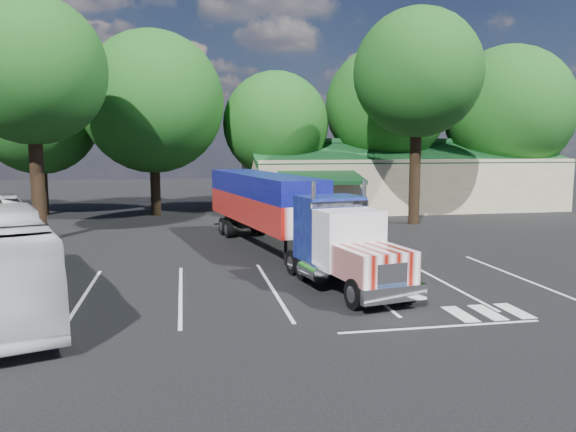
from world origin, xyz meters
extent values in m
plane|color=black|center=(0.00, 0.00, 0.00)|extent=(120.00, 120.00, 0.00)
cube|color=#C3B691|center=(14.00, 18.00, 2.00)|extent=(24.00, 11.00, 4.00)
cube|color=#123F1D|center=(14.00, 15.60, 4.50)|extent=(24.20, 6.25, 2.10)
cube|color=#123F1D|center=(14.00, 20.40, 4.50)|extent=(24.20, 6.25, 2.10)
cube|color=#C3B691|center=(6.00, 12.30, 1.40)|extent=(5.00, 2.50, 2.80)
cube|color=#123F1D|center=(6.00, 11.00, 2.90)|extent=(5.40, 3.19, 0.80)
cylinder|color=black|center=(-13.00, 17.80, 2.00)|extent=(0.70, 0.70, 4.00)
sphere|color=#144513|center=(-13.00, 17.80, 7.15)|extent=(8.40, 8.40, 8.40)
cylinder|color=black|center=(-5.00, 16.20, 2.15)|extent=(0.70, 0.70, 4.30)
sphere|color=#144513|center=(-5.00, 16.20, 8.05)|extent=(10.00, 10.00, 10.00)
cylinder|color=black|center=(4.00, 17.50, 1.80)|extent=(0.70, 0.70, 3.60)
sphere|color=#144513|center=(4.00, 17.50, 6.60)|extent=(8.00, 8.00, 8.00)
cylinder|color=black|center=(13.00, 18.00, 2.25)|extent=(0.70, 0.70, 4.50)
sphere|color=#144513|center=(13.00, 18.00, 8.10)|extent=(9.60, 9.60, 9.60)
cylinder|color=black|center=(23.00, 16.80, 1.95)|extent=(0.70, 0.70, 3.90)
sphere|color=#144513|center=(23.00, 16.80, 7.80)|extent=(10.40, 10.40, 10.40)
cylinder|color=black|center=(-10.50, 6.00, 3.00)|extent=(0.70, 0.70, 6.00)
sphere|color=#144513|center=(-10.50, 6.00, 8.85)|extent=(7.60, 7.60, 7.60)
cylinder|color=black|center=(11.50, 8.50, 3.25)|extent=(0.70, 0.70, 6.50)
sphere|color=#144513|center=(11.50, 8.50, 9.50)|extent=(8.00, 8.00, 8.00)
cube|color=black|center=(2.55, -6.24, 0.66)|extent=(2.05, 6.24, 0.22)
cube|color=white|center=(3.19, -9.49, 0.57)|extent=(2.21, 0.64, 0.49)
cube|color=white|center=(3.15, -9.32, 1.10)|extent=(1.06, 0.31, 0.79)
cube|color=white|center=(2.96, -8.32, 1.28)|extent=(2.40, 2.47, 1.02)
cube|color=silver|center=(2.62, -6.59, 1.81)|extent=(2.44, 1.81, 2.03)
cube|color=black|center=(2.73, -7.15, 2.25)|extent=(2.01, 0.46, 0.88)
cube|color=white|center=(2.48, -5.85, 2.96)|extent=(2.27, 0.53, 0.22)
cube|color=#0C0E56|center=(2.32, -5.03, 1.99)|extent=(2.50, 2.16, 2.38)
cylinder|color=white|center=(1.47, -6.00, 2.30)|extent=(0.19, 0.19, 3.00)
cylinder|color=white|center=(3.47, -5.61, 2.30)|extent=(0.19, 0.19, 3.00)
cylinder|color=white|center=(1.37, -6.38, 0.66)|extent=(0.84, 1.50, 0.58)
cylinder|color=white|center=(3.71, -5.93, 0.66)|extent=(0.84, 1.50, 0.58)
cube|color=white|center=(0.85, 2.51, 1.90)|extent=(4.42, 11.53, 1.32)
cube|color=#09115A|center=(0.85, 2.51, 3.09)|extent=(4.42, 11.53, 1.06)
cube|color=black|center=(0.14, 6.15, 0.75)|extent=(1.63, 3.24, 0.31)
cube|color=black|center=(1.15, -2.29, 0.62)|extent=(0.12, 0.12, 1.24)
cube|color=black|center=(2.37, -2.05, 0.62)|extent=(0.12, 0.12, 1.24)
cube|color=white|center=(-0.25, 8.14, 0.40)|extent=(2.10, 0.51, 0.11)
cylinder|color=black|center=(2.13, -8.93, 0.49)|extent=(0.49, 1.01, 0.97)
cylinder|color=black|center=(3.95, -8.58, 0.49)|extent=(0.49, 1.01, 0.97)
cylinder|color=black|center=(1.36, -4.95, 0.49)|extent=(0.49, 1.01, 0.97)
cylinder|color=black|center=(3.18, -4.59, 0.49)|extent=(0.49, 1.01, 0.97)
cylinder|color=black|center=(1.17, -3.99, 0.49)|extent=(0.49, 1.01, 0.97)
cylinder|color=black|center=(2.99, -3.64, 0.49)|extent=(0.49, 1.01, 0.97)
cylinder|color=black|center=(-0.64, 5.28, 0.49)|extent=(0.49, 1.01, 0.97)
cylinder|color=black|center=(1.18, 5.63, 0.49)|extent=(0.49, 1.01, 0.97)
cylinder|color=black|center=(-0.84, 6.32, 0.49)|extent=(0.49, 1.01, 0.97)
cylinder|color=black|center=(0.98, 6.67, 0.49)|extent=(0.49, 1.01, 0.97)
imported|color=black|center=(1.60, -5.53, 0.76)|extent=(0.45, 0.61, 1.53)
imported|color=black|center=(3.83, 7.85, 0.51)|extent=(1.72, 1.98, 1.03)
imported|color=#9C9EA4|center=(5.00, 13.68, 0.79)|extent=(4.87, 1.86, 1.58)
camera|label=1|loc=(-3.02, -25.15, 5.09)|focal=35.00mm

